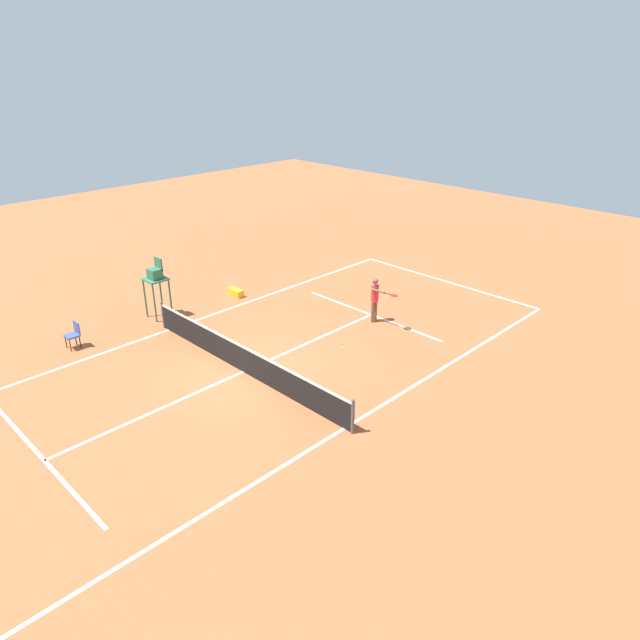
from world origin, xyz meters
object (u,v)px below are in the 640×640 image
Objects in this scene: player_serving at (376,296)px; umpire_chair at (156,278)px; courtside_chair_near at (74,334)px; equipment_bag at (236,292)px; tennis_ball at (343,348)px.

umpire_chair is at bearing -52.12° from player_serving.
courtside_chair_near is (-0.23, 3.53, -1.07)m from umpire_chair.
umpire_chair reaches higher than player_serving.
equipment_bag is (-0.15, -6.99, -0.38)m from courtside_chair_near.
umpire_chair is 2.54× the size of courtside_chair_near.
equipment_bag is at bearing -3.44° from tennis_ball.
player_serving is 1.87× the size of courtside_chair_near.
tennis_ball is (-0.70, 2.56, -1.03)m from player_serving.
equipment_bag is (6.68, -0.40, 0.12)m from tennis_ball.
tennis_ball is 0.03× the size of umpire_chair.
equipment_bag is at bearing -73.73° from player_serving.
tennis_ball is at bearing 11.73° from player_serving.
tennis_ball is 0.09× the size of equipment_bag.
courtside_chair_near reaches higher than tennis_ball.
umpire_chair is 3.70m from courtside_chair_near.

